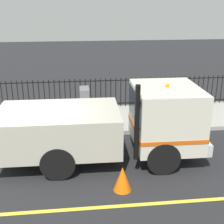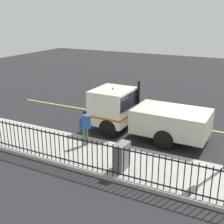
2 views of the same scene
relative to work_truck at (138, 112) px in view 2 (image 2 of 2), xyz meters
name	(u,v)px [view 2 (image 2 of 2)]	position (x,y,z in m)	size (l,w,h in m)	color
ground_plane	(188,143)	(-0.12, 2.64, -1.24)	(60.21, 60.21, 0.00)	#232326
sidewalk_slab	(168,173)	(3.18, 2.64, -1.16)	(2.94, 27.37, 0.15)	#A3A099
lane_marking	(198,128)	(-2.37, 2.64, -1.23)	(0.12, 24.63, 0.01)	yellow
work_truck	(138,112)	(0.00, 0.00, 0.00)	(2.34, 6.16, 2.62)	silver
worker_standing	(85,124)	(2.58, -1.55, -0.04)	(0.58, 0.39, 1.69)	#264C99
iron_fence	(158,171)	(4.48, 2.64, -0.42)	(0.04, 23.30, 1.31)	black
utility_cabinet	(122,156)	(3.83, 0.92, -0.54)	(0.83, 0.39, 1.08)	slate
traffic_cone	(151,119)	(-1.71, 0.10, -0.90)	(0.47, 0.47, 0.67)	orange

